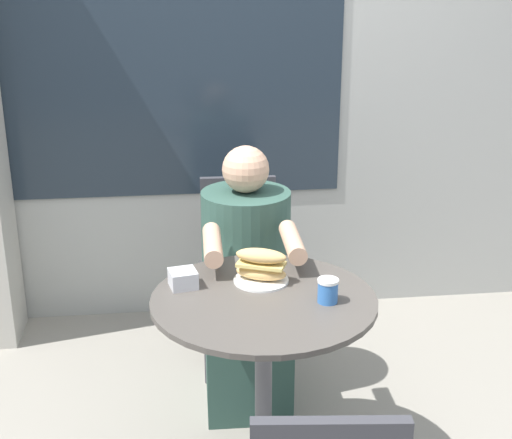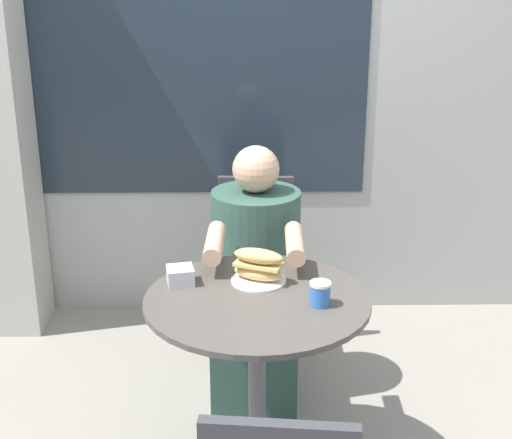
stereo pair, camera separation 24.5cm
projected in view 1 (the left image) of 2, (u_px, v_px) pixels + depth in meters
storefront_wall at (225, 48)px, 3.52m from camera, size 8.00×0.09×2.80m
cafe_table at (264, 349)px, 2.44m from camera, size 0.76×0.76×0.74m
diner_chair at (240, 254)px, 3.32m from camera, size 0.39×0.39×0.87m
seated_diner at (247, 295)px, 3.01m from camera, size 0.38×0.67×1.11m
sandwich_on_plate at (261, 267)px, 2.48m from camera, size 0.19×0.19×0.12m
drink_cup at (328, 291)px, 2.33m from camera, size 0.07×0.07×0.08m
napkin_box at (183, 279)px, 2.45m from camera, size 0.11×0.11×0.06m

